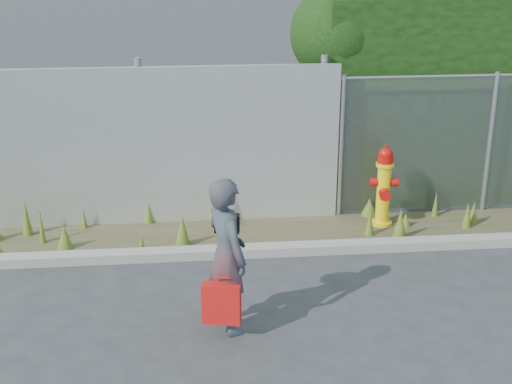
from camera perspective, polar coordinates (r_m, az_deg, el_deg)
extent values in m
plane|color=#333335|center=(7.53, 3.38, -10.79)|extent=(80.00, 80.00, 0.00)
cube|color=gray|center=(9.08, 1.64, -4.64)|extent=(16.00, 0.22, 0.12)
cube|color=#453E27|center=(9.65, 1.19, -3.44)|extent=(16.00, 1.20, 0.01)
cone|color=#495F1C|center=(9.70, -16.79, -2.66)|extent=(0.08, 0.08, 0.49)
cone|color=#495F1C|center=(9.90, -2.75, -1.36)|extent=(0.16, 0.16, 0.48)
cone|color=#495F1C|center=(10.07, -8.59, -1.74)|extent=(0.15, 0.15, 0.30)
cone|color=#495F1C|center=(9.79, -2.47, -2.31)|extent=(0.15, 0.15, 0.25)
cone|color=#495F1C|center=(10.49, 14.17, -1.01)|extent=(0.09, 0.09, 0.37)
cone|color=#495F1C|center=(10.00, -17.89, -2.03)|extent=(0.13, 0.13, 0.51)
cone|color=#495F1C|center=(10.35, 9.06, -1.23)|extent=(0.24, 0.24, 0.27)
cone|color=#495F1C|center=(9.67, 9.09, -2.49)|extent=(0.13, 0.13, 0.37)
cone|color=#495F1C|center=(10.20, 16.55, -1.83)|extent=(0.13, 0.13, 0.38)
cone|color=#495F1C|center=(9.27, -5.90, -3.14)|extent=(0.20, 0.20, 0.43)
cone|color=#495F1C|center=(9.24, -9.13, -4.09)|extent=(0.09, 0.09, 0.23)
cone|color=#495F1C|center=(9.62, 11.45, -2.56)|extent=(0.18, 0.18, 0.43)
cone|color=#495F1C|center=(10.37, 17.00, -1.66)|extent=(0.14, 0.14, 0.33)
cone|color=#495F1C|center=(10.08, 10.25, -1.34)|extent=(0.14, 0.14, 0.46)
cone|color=#495F1C|center=(9.48, -15.06, -3.58)|extent=(0.21, 0.21, 0.33)
cone|color=#495F1C|center=(10.07, -13.60, -2.10)|extent=(0.09, 0.09, 0.30)
cone|color=#495F1C|center=(10.07, 11.88, -2.26)|extent=(0.15, 0.15, 0.20)
cube|color=silver|center=(10.01, -18.02, 3.12)|extent=(8.50, 0.08, 2.20)
cylinder|color=gray|center=(9.89, -9.10, 3.97)|extent=(0.10, 0.10, 2.30)
cylinder|color=gray|center=(10.05, 5.30, 4.40)|extent=(0.10, 0.10, 2.30)
cylinder|color=gray|center=(10.02, 6.81, 3.55)|extent=(0.07, 0.07, 2.05)
cylinder|color=gray|center=(10.68, 18.18, 3.72)|extent=(0.07, 0.07, 2.05)
sphere|color=black|center=(10.53, 6.53, 12.50)|extent=(1.37, 1.37, 1.37)
sphere|color=black|center=(10.88, 10.74, 12.53)|extent=(1.59, 1.59, 1.59)
sphere|color=black|center=(11.41, 16.17, 12.68)|extent=(1.78, 1.78, 1.78)
sphere|color=black|center=(11.66, 19.09, 13.78)|extent=(1.38, 1.38, 1.38)
cylinder|color=yellow|center=(10.10, 9.98, -2.47)|extent=(0.29, 0.29, 0.06)
cylinder|color=yellow|center=(9.96, 10.12, -0.32)|extent=(0.18, 0.18, 0.87)
cylinder|color=yellow|center=(9.81, 10.29, 2.18)|extent=(0.25, 0.25, 0.05)
cylinder|color=#B20F0A|center=(9.79, 10.31, 2.58)|extent=(0.22, 0.22, 0.10)
sphere|color=#B20F0A|center=(9.77, 10.34, 2.98)|extent=(0.19, 0.19, 0.19)
cylinder|color=#B20F0A|center=(9.74, 10.38, 3.56)|extent=(0.05, 0.05, 0.05)
cylinder|color=#B20F0A|center=(9.85, 9.39, 0.74)|extent=(0.10, 0.11, 0.11)
cylinder|color=#B20F0A|center=(9.93, 10.99, 0.79)|extent=(0.10, 0.11, 0.11)
cylinder|color=#B20F0A|center=(9.80, 10.37, -0.19)|extent=(0.15, 0.12, 0.15)
imported|color=#105F6A|center=(7.15, -2.36, -5.11)|extent=(0.60, 0.71, 1.64)
cube|color=red|center=(7.15, -2.78, -8.88)|extent=(0.38, 0.14, 0.42)
cylinder|color=red|center=(7.02, -2.82, -6.88)|extent=(0.18, 0.02, 0.02)
cube|color=black|center=(7.19, -2.34, -2.52)|extent=(0.25, 0.10, 0.19)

